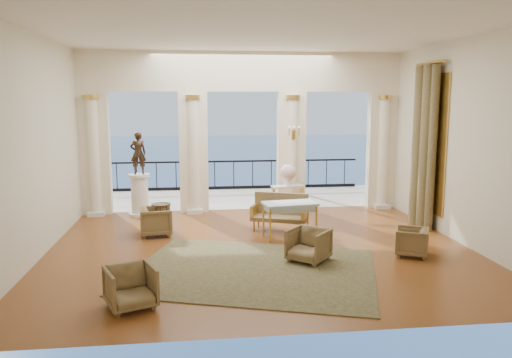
{
  "coord_description": "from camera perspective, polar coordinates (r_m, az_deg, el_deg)",
  "views": [
    {
      "loc": [
        -1.34,
        -10.28,
        3.17
      ],
      "look_at": [
        -0.02,
        0.6,
        1.43
      ],
      "focal_mm": 35.0,
      "sensor_mm": 36.0,
      "label": 1
    }
  ],
  "objects": [
    {
      "name": "curtain",
      "position": [
        13.1,
        18.56,
        3.51
      ],
      "size": [
        0.33,
        1.4,
        4.09
      ],
      "color": "brown",
      "rests_on": "ground"
    },
    {
      "name": "palm_tree",
      "position": [
        17.23,
        4.37,
        12.06
      ],
      "size": [
        2.0,
        2.0,
        4.5
      ],
      "color": "#4C3823",
      "rests_on": "terrace"
    },
    {
      "name": "armchair_a",
      "position": [
        8.05,
        -14.14,
        -11.68
      ],
      "size": [
        0.9,
        0.87,
        0.72
      ],
      "primitive_type": "imported",
      "rotation": [
        0.0,
        0.0,
        0.39
      ],
      "color": "#4D3B21",
      "rests_on": "ground"
    },
    {
      "name": "room_walls",
      "position": [
        9.26,
        1.41,
        7.21
      ],
      "size": [
        9.0,
        9.0,
        9.0
      ],
      "color": "beige",
      "rests_on": "ground"
    },
    {
      "name": "terrace",
      "position": [
        16.45,
        -2.12,
        -2.27
      ],
      "size": [
        10.0,
        3.6,
        0.1
      ],
      "primitive_type": "cube",
      "color": "#A49A8B",
      "rests_on": "ground"
    },
    {
      "name": "window_frame",
      "position": [
        13.17,
        19.32,
        3.86
      ],
      "size": [
        0.04,
        1.6,
        3.4
      ],
      "primitive_type": "cube",
      "color": "gold",
      "rests_on": "room_walls"
    },
    {
      "name": "armchair_d",
      "position": [
        12.05,
        -11.33,
        -4.6
      ],
      "size": [
        0.75,
        0.79,
        0.74
      ],
      "primitive_type": "imported",
      "rotation": [
        0.0,
        0.0,
        1.69
      ],
      "color": "#4D3B21",
      "rests_on": "ground"
    },
    {
      "name": "game_table",
      "position": [
        11.54,
        3.88,
        -3.12
      ],
      "size": [
        1.3,
        0.82,
        0.83
      ],
      "rotation": [
        0.0,
        0.0,
        0.14
      ],
      "color": "#A7C2D4",
      "rests_on": "ground"
    },
    {
      "name": "sea",
      "position": [
        70.88,
        -5.77,
        1.55
      ],
      "size": [
        160.0,
        160.0,
        0.0
      ],
      "primitive_type": "plane",
      "color": "navy",
      "rests_on": "ground"
    },
    {
      "name": "rug",
      "position": [
        9.53,
        -0.22,
        -10.35
      ],
      "size": [
        5.3,
        4.66,
        0.02
      ],
      "primitive_type": "cube",
      "rotation": [
        0.0,
        0.0,
        -0.31
      ],
      "color": "#333719",
      "rests_on": "ground"
    },
    {
      "name": "arcade",
      "position": [
        14.17,
        -1.5,
        6.65
      ],
      "size": [
        9.0,
        0.56,
        4.5
      ],
      "color": "#F7E9C7",
      "rests_on": "ground"
    },
    {
      "name": "urn",
      "position": [
        13.7,
        3.68,
        0.64
      ],
      "size": [
        0.44,
        0.44,
        0.59
      ],
      "color": "white",
      "rests_on": "console_table"
    },
    {
      "name": "floor",
      "position": [
        10.84,
        0.49,
        -7.99
      ],
      "size": [
        9.0,
        9.0,
        0.0
      ],
      "primitive_type": "plane",
      "color": "#4F3011",
      "rests_on": "ground"
    },
    {
      "name": "armchair_c",
      "position": [
        10.79,
        17.38,
        -6.72
      ],
      "size": [
        0.8,
        0.82,
        0.64
      ],
      "primitive_type": "imported",
      "rotation": [
        0.0,
        0.0,
        -2.04
      ],
      "color": "#4D3B21",
      "rests_on": "ground"
    },
    {
      "name": "pedestal",
      "position": [
        14.11,
        -13.15,
        -1.88
      ],
      "size": [
        0.64,
        0.64,
        1.16
      ],
      "color": "silver",
      "rests_on": "ground"
    },
    {
      "name": "balustrade",
      "position": [
        17.94,
        -2.55,
        0.16
      ],
      "size": [
        9.0,
        0.06,
        1.03
      ],
      "color": "black",
      "rests_on": "terrace"
    },
    {
      "name": "armchair_b",
      "position": [
        9.99,
        6.02,
        -7.33
      ],
      "size": [
        0.97,
        0.97,
        0.73
      ],
      "primitive_type": "imported",
      "rotation": [
        0.0,
        0.0,
        -0.71
      ],
      "color": "#4D3B21",
      "rests_on": "ground"
    },
    {
      "name": "wall_sconce",
      "position": [
        14.08,
        4.33,
        5.16
      ],
      "size": [
        0.3,
        0.11,
        0.33
      ],
      "color": "gold",
      "rests_on": "arcade"
    },
    {
      "name": "settee",
      "position": [
        12.33,
        2.75,
        -3.78
      ],
      "size": [
        1.47,
        1.03,
        0.89
      ],
      "rotation": [
        0.0,
        0.0,
        -0.38
      ],
      "color": "#4D3B21",
      "rests_on": "ground"
    },
    {
      "name": "side_table",
      "position": [
        12.06,
        -10.8,
        -3.29
      ],
      "size": [
        0.45,
        0.45,
        0.74
      ],
      "color": "black",
      "rests_on": "ground"
    },
    {
      "name": "statue",
      "position": [
        13.94,
        -13.32,
        2.89
      ],
      "size": [
        0.45,
        0.33,
        1.15
      ],
      "primitive_type": "imported",
      "rotation": [
        0.0,
        0.0,
        3.27
      ],
      "color": "#2E2014",
      "rests_on": "pedestal"
    },
    {
      "name": "console_table",
      "position": [
        13.78,
        3.66,
        -1.33
      ],
      "size": [
        0.94,
        0.52,
        0.84
      ],
      "rotation": [
        0.0,
        0.0,
        0.2
      ],
      "color": "silver",
      "rests_on": "ground"
    },
    {
      "name": "headland",
      "position": [
        85.46,
        -26.55,
        3.94
      ],
      "size": [
        22.0,
        18.0,
        6.0
      ],
      "primitive_type": "cube",
      "color": "black",
      "rests_on": "sea"
    }
  ]
}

